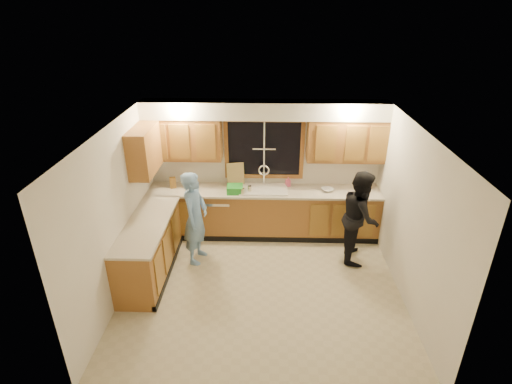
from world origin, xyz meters
TOP-DOWN VIEW (x-y plane):
  - floor at (0.00, 0.00)m, footprint 4.20×4.20m
  - ceiling at (0.00, 0.00)m, footprint 4.20×4.20m
  - wall_back at (0.00, 1.90)m, footprint 4.20×0.00m
  - wall_left at (-2.10, 0.00)m, footprint 0.00×3.80m
  - wall_right at (2.10, 0.00)m, footprint 0.00×3.80m
  - base_cabinets_back at (0.00, 1.60)m, footprint 4.20×0.60m
  - base_cabinets_left at (-1.80, 0.35)m, footprint 0.60×1.90m
  - countertop_back at (0.00, 1.58)m, footprint 4.20×0.63m
  - countertop_left at (-1.79, 0.35)m, footprint 0.63×1.90m
  - upper_cabinets_left at (-1.43, 1.73)m, footprint 1.35×0.33m
  - upper_cabinets_right at (1.43, 1.73)m, footprint 1.35×0.33m
  - upper_cabinets_return at (-1.94, 1.12)m, footprint 0.33×0.90m
  - soffit at (0.00, 1.72)m, footprint 4.20×0.35m
  - window_frame at (0.00, 1.89)m, footprint 1.44×0.03m
  - sink at (0.00, 1.60)m, footprint 0.86×0.52m
  - dishwasher at (-0.85, 1.59)m, footprint 0.60×0.56m
  - stove at (-1.80, -0.22)m, footprint 0.58×0.75m
  - man at (-1.11, 0.73)m, footprint 0.50×0.65m
  - woman at (1.61, 0.88)m, footprint 0.71×0.85m
  - knife_block at (-1.66, 1.64)m, footprint 0.13×0.12m
  - cutting_board at (-0.52, 1.81)m, footprint 0.33×0.17m
  - dish_crate at (-0.51, 1.48)m, footprint 0.29×0.27m
  - soap_bottle at (0.45, 1.77)m, footprint 0.10×0.10m
  - bowl at (1.15, 1.58)m, footprint 0.26×0.26m
  - can_left at (-0.37, 1.38)m, footprint 0.09×0.09m
  - can_right at (-0.25, 1.49)m, footprint 0.07×0.07m

SIDE VIEW (x-z plane):
  - floor at x=0.00m, z-range 0.00..0.00m
  - dishwasher at x=-0.85m, z-range 0.00..0.82m
  - base_cabinets_back at x=0.00m, z-range 0.00..0.88m
  - base_cabinets_left at x=-1.80m, z-range 0.00..0.88m
  - stove at x=-1.80m, z-range 0.00..0.90m
  - woman at x=1.61m, z-range 0.00..1.59m
  - man at x=-1.11m, z-range 0.00..1.61m
  - sink at x=0.00m, z-range 0.58..1.15m
  - countertop_back at x=0.00m, z-range 0.88..0.92m
  - countertop_left at x=-1.79m, z-range 0.88..0.92m
  - bowl at x=1.15m, z-range 0.92..0.97m
  - can_right at x=-0.25m, z-range 0.92..1.04m
  - can_left at x=-0.37m, z-range 0.92..1.04m
  - dish_crate at x=-0.51m, z-range 0.92..1.05m
  - soap_bottle at x=0.45m, z-range 0.92..1.10m
  - knife_block at x=-1.66m, z-range 0.92..1.12m
  - cutting_board at x=-0.52m, z-range 0.92..1.34m
  - wall_back at x=0.00m, z-range -0.85..3.35m
  - wall_left at x=-2.10m, z-range -0.65..3.15m
  - wall_right at x=2.10m, z-range -0.65..3.15m
  - window_frame at x=0.00m, z-range 1.03..2.17m
  - upper_cabinets_left at x=-1.43m, z-range 1.45..2.20m
  - upper_cabinets_right at x=1.43m, z-range 1.45..2.20m
  - upper_cabinets_return at x=-1.94m, z-range 1.45..2.20m
  - soffit at x=0.00m, z-range 2.20..2.50m
  - ceiling at x=0.00m, z-range 2.50..2.50m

